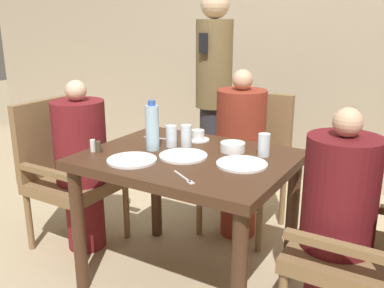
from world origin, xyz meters
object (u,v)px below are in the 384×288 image
object	(u,v)px
plate_main_right	(242,164)
bowl_small	(233,147)
diner_in_left_chair	(82,165)
plate_main_left	(183,156)
diner_in_far_chair	(240,153)
standing_host	(214,92)
glass_tall_far	(171,136)
glass_tall_near	(264,145)
teacup_with_saucer	(198,136)
diner_in_right_chair	(337,224)
chair_right_side	(370,242)
plate_dessert_center	(132,160)
glass_tall_mid	(186,136)
water_bottle	(152,127)
chair_far_side	(248,157)
chair_left_side	(66,168)

from	to	relation	value
plate_main_right	bowl_small	distance (m)	0.22
diner_in_left_chair	plate_main_left	world-z (taller)	diner_in_left_chair
diner_in_far_chair	plate_main_left	xyz separation A→B (m)	(-0.01, -0.70, 0.18)
standing_host	glass_tall_far	bearing A→B (deg)	-74.89
glass_tall_near	teacup_with_saucer	bearing A→B (deg)	169.64
diner_in_far_chair	standing_host	xyz separation A→B (m)	(-0.43, 0.43, 0.30)
diner_in_far_chair	diner_in_right_chair	size ratio (longest dim) A/B	1.04
chair_right_side	glass_tall_near	world-z (taller)	chair_right_side
diner_in_right_chair	plate_dessert_center	world-z (taller)	diner_in_right_chair
diner_in_right_chair	glass_tall_near	world-z (taller)	diner_in_right_chair
diner_in_right_chair	glass_tall_mid	xyz separation A→B (m)	(-0.87, 0.14, 0.25)
diner_in_left_chair	plate_dessert_center	size ratio (longest dim) A/B	4.36
diner_in_left_chair	teacup_with_saucer	size ratio (longest dim) A/B	8.14
diner_in_left_chair	bowl_small	distance (m)	0.98
teacup_with_saucer	glass_tall_near	distance (m)	0.44
plate_dessert_center	plate_main_left	bearing A→B (deg)	45.59
diner_in_right_chair	glass_tall_far	bearing A→B (deg)	174.65
water_bottle	glass_tall_near	bearing A→B (deg)	19.94
bowl_small	glass_tall_mid	world-z (taller)	glass_tall_mid
diner_in_right_chair	bowl_small	world-z (taller)	diner_in_right_chair
diner_in_far_chair	chair_right_side	distance (m)	1.13
diner_in_left_chair	glass_tall_mid	distance (m)	0.74
chair_far_side	chair_right_side	size ratio (longest dim) A/B	1.00
chair_left_side	chair_far_side	world-z (taller)	same
water_bottle	diner_in_right_chair	bearing A→B (deg)	0.72
diner_in_left_chair	glass_tall_near	world-z (taller)	diner_in_left_chair
chair_left_side	diner_in_right_chair	bearing A→B (deg)	0.00
chair_far_side	teacup_with_saucer	world-z (taller)	chair_far_side
chair_right_side	bowl_small	world-z (taller)	chair_right_side
plate_dessert_center	glass_tall_mid	world-z (taller)	glass_tall_mid
diner_in_left_chair	chair_far_side	world-z (taller)	diner_in_left_chair
glass_tall_near	chair_far_side	bearing A→B (deg)	119.08
chair_far_side	diner_in_right_chair	world-z (taller)	diner_in_right_chair
water_bottle	glass_tall_mid	bearing A→B (deg)	52.07
plate_dessert_center	glass_tall_far	bearing A→B (deg)	84.62
diner_in_far_chair	plate_main_left	bearing A→B (deg)	-90.44
chair_far_side	teacup_with_saucer	distance (m)	0.60
chair_right_side	standing_host	xyz separation A→B (m)	(-1.35, 1.09, 0.37)
standing_host	glass_tall_mid	xyz separation A→B (m)	(0.34, -0.95, -0.07)
glass_tall_mid	chair_left_side	bearing A→B (deg)	-170.32
teacup_with_saucer	plate_main_right	bearing A→B (deg)	-33.78
plate_main_left	glass_tall_far	size ratio (longest dim) A/B	2.10
chair_far_side	chair_right_side	distance (m)	1.22
chair_far_side	plate_dessert_center	size ratio (longest dim) A/B	3.78
chair_far_side	plate_main_left	bearing A→B (deg)	-90.36
glass_tall_mid	standing_host	bearing A→B (deg)	109.39
standing_host	teacup_with_saucer	xyz separation A→B (m)	(0.34, -0.82, -0.11)
diner_in_far_chair	plate_main_left	world-z (taller)	diner_in_far_chair
chair_far_side	glass_tall_near	distance (m)	0.76
standing_host	chair_right_side	bearing A→B (deg)	-39.06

